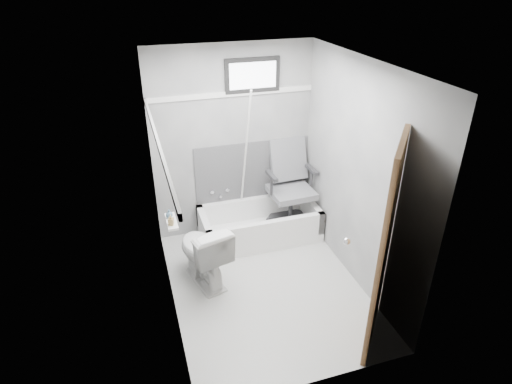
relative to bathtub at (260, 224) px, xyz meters
name	(u,v)px	position (x,y,z in m)	size (l,w,h in m)	color
floor	(265,286)	(-0.23, -0.93, -0.21)	(2.60, 2.60, 0.00)	silver
ceiling	(268,65)	(-0.23, -0.93, 2.19)	(2.60, 2.60, 0.00)	silver
wall_back	(233,143)	(-0.23, 0.37, 0.99)	(2.00, 0.02, 2.40)	slate
wall_front	(324,270)	(-0.23, -2.23, 0.99)	(2.00, 0.02, 2.40)	slate
wall_left	(163,205)	(-1.23, -0.93, 0.99)	(0.02, 2.60, 2.40)	slate
wall_right	(358,177)	(0.77, -0.93, 0.99)	(0.02, 2.60, 2.40)	slate
bathtub	(260,224)	(0.00, 0.00, 0.00)	(1.50, 0.70, 0.42)	white
office_chair	(292,186)	(0.44, 0.04, 0.45)	(0.63, 0.63, 1.09)	#5A5A5E
toilet	(203,253)	(-0.85, -0.63, 0.16)	(0.43, 0.76, 0.75)	white
door	(432,265)	(0.75, -2.21, 0.79)	(0.78, 0.78, 2.00)	brown
window	(252,75)	(0.02, 0.36, 1.81)	(0.66, 0.04, 0.40)	black
backerboard	(253,170)	(0.02, 0.36, 0.59)	(1.50, 0.02, 0.78)	#4C4C4F
trim_back	(232,94)	(-0.23, 0.36, 1.61)	(2.00, 0.02, 0.06)	white
trim_left	(158,142)	(-1.22, -0.93, 1.61)	(0.02, 2.60, 0.06)	white
pole	(245,161)	(-0.15, 0.13, 0.84)	(0.02, 0.02, 1.95)	silver
shelf	(171,221)	(-1.16, -0.74, 0.69)	(0.10, 0.32, 0.03)	silver
soap_bottle_a	(171,220)	(-1.17, -0.82, 0.76)	(0.05, 0.05, 0.11)	#9A7F4D
soap_bottle_b	(169,213)	(-1.17, -0.68, 0.75)	(0.07, 0.07, 0.09)	#45667F
faucet	(220,193)	(-0.43, 0.34, 0.34)	(0.26, 0.10, 0.16)	silver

